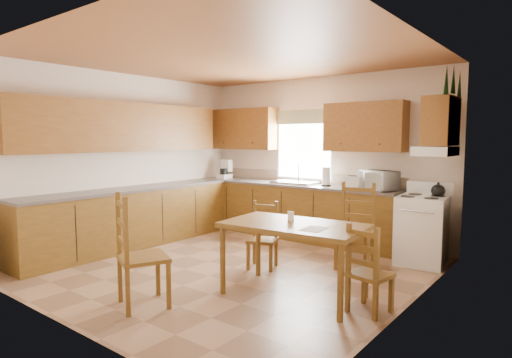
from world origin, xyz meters
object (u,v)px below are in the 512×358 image
Objects in this scene: dining_table at (293,260)px; chair_far_right at (355,226)px; microwave at (378,180)px; chair_near_left at (143,250)px; stove at (422,231)px; chair_near_right at (370,268)px; chair_far_left at (262,236)px.

dining_table is 1.34× the size of chair_far_right.
microwave is at bearing 81.72° from chair_far_right.
dining_table is 1.30× the size of chair_near_left.
chair_far_right is (0.10, -0.98, -0.52)m from microwave.
dining_table is at bearing -115.04° from stove.
dining_table is 1.70× the size of chair_near_right.
chair_near_left is at bearing -137.14° from dining_table.
chair_near_right is at bearing -121.44° from chair_near_left.
chair_far_right reaches higher than stove.
chair_far_left is at bearing -71.35° from chair_near_left.
chair_near_right is at bearing -48.48° from microwave.
microwave reaches higher than dining_table.
microwave is (-0.72, 0.26, 0.62)m from stove.
dining_table is (-0.71, -2.05, -0.05)m from stove.
chair_near_left reaches higher than chair_near_right.
chair_near_right is (0.82, 0.09, 0.04)m from dining_table.
chair_far_right reaches higher than dining_table.
chair_near_right is at bearing -37.91° from chair_far_left.
chair_near_left is 1.04× the size of chair_far_right.
chair_far_right is at bearing -63.43° from microwave.
microwave is 0.33× the size of dining_table.
chair_near_left is 2.73m from chair_far_right.
chair_near_right is at bearing 0.89° from dining_table.
chair_far_left is (0.18, 1.74, -0.14)m from chair_near_left.
chair_far_left is 0.78× the size of chair_far_right.
stove is 1.96m from chair_near_right.
microwave is 2.40m from dining_table.
stove is at bearing -78.03° from chair_near_right.
chair_far_left is (-0.84, -1.72, -0.64)m from microwave.
stove is 2.15m from chair_far_left.
microwave is at bearing -81.84° from chair_near_left.
chair_near_right is (0.83, -2.21, -0.63)m from microwave.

